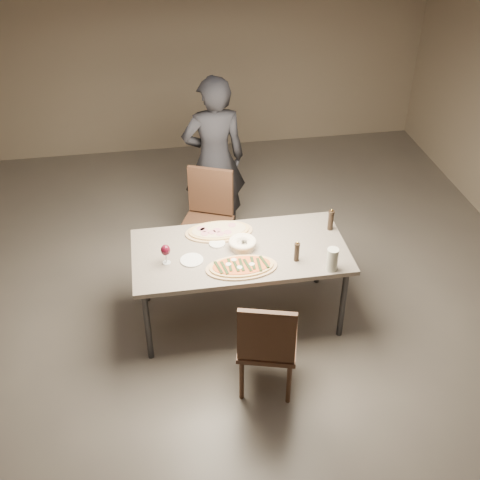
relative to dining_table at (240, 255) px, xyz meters
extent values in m
plane|color=#605952|center=(0.00, 0.00, -0.69)|extent=(7.00, 7.00, 0.00)
plane|color=gray|center=(0.00, 3.50, 0.71)|extent=(6.00, 0.00, 6.00)
cube|color=gray|center=(0.00, 0.00, 0.04)|extent=(1.80, 0.90, 0.04)
cylinder|color=#333335|center=(-0.82, -0.37, -0.34)|extent=(0.05, 0.05, 0.71)
cylinder|color=#333335|center=(0.82, -0.37, -0.34)|extent=(0.05, 0.05, 0.71)
cylinder|color=#333335|center=(-0.82, 0.37, -0.34)|extent=(0.05, 0.05, 0.71)
cylinder|color=#333335|center=(0.82, 0.37, -0.34)|extent=(0.05, 0.05, 0.71)
ellipsoid|color=white|center=(-0.13, -0.23, 0.10)|extent=(0.05, 0.05, 0.01)
ellipsoid|color=white|center=(-0.05, -0.28, 0.10)|extent=(0.05, 0.05, 0.01)
ellipsoid|color=white|center=(-0.08, -0.18, 0.10)|extent=(0.05, 0.05, 0.01)
ellipsoid|color=white|center=(0.05, -0.26, 0.10)|extent=(0.05, 0.05, 0.01)
cube|color=#213215|center=(-0.22, -0.25, 0.09)|extent=(0.06, 0.17, 0.01)
cube|color=#213215|center=(-0.17, -0.27, 0.09)|extent=(0.05, 0.17, 0.01)
cube|color=#213215|center=(-0.12, -0.24, 0.09)|extent=(0.03, 0.17, 0.01)
cube|color=#213215|center=(-0.08, -0.25, 0.09)|extent=(0.04, 0.17, 0.01)
cube|color=#213215|center=(-0.03, -0.25, 0.09)|extent=(0.03, 0.17, 0.01)
cube|color=#213215|center=(0.02, -0.27, 0.09)|extent=(0.05, 0.17, 0.01)
cube|color=#213215|center=(0.06, -0.24, 0.09)|extent=(0.03, 0.17, 0.01)
cube|color=#213215|center=(0.11, -0.27, 0.09)|extent=(0.03, 0.17, 0.01)
cube|color=#213215|center=(0.16, -0.24, 0.09)|extent=(0.06, 0.17, 0.01)
cylinder|color=pink|center=(-0.27, 0.29, 0.09)|extent=(0.07, 0.07, 0.00)
cylinder|color=pink|center=(-0.29, 0.32, 0.09)|extent=(0.07, 0.07, 0.00)
cylinder|color=pink|center=(-0.27, 0.24, 0.09)|extent=(0.07, 0.07, 0.00)
cylinder|color=pink|center=(-0.02, 0.33, 0.09)|extent=(0.07, 0.07, 0.00)
cylinder|color=pink|center=(-0.07, 0.22, 0.09)|extent=(0.07, 0.07, 0.00)
cylinder|color=pink|center=(-0.21, 0.25, 0.09)|extent=(0.07, 0.07, 0.00)
cylinder|color=pink|center=(-0.14, 0.21, 0.09)|extent=(0.07, 0.07, 0.00)
cylinder|color=pink|center=(-0.16, 0.27, 0.09)|extent=(0.07, 0.07, 0.00)
cylinder|color=#F0DFC3|center=(0.02, 0.02, 0.10)|extent=(0.20, 0.20, 0.08)
torus|color=#F0DFC3|center=(0.02, 0.02, 0.12)|extent=(0.23, 0.23, 0.04)
cube|color=#AD8046|center=(0.05, 0.02, 0.11)|extent=(0.07, 0.07, 0.04)
cube|color=#AD8046|center=(0.03, 0.05, 0.11)|extent=(0.08, 0.08, 0.04)
cube|color=#AD8046|center=(0.00, 0.04, 0.11)|extent=(0.07, 0.08, 0.04)
cube|color=#AD8046|center=(0.00, 0.00, 0.11)|extent=(0.07, 0.06, 0.04)
cube|color=#AD8046|center=(0.03, -0.01, 0.11)|extent=(0.05, 0.06, 0.04)
cylinder|color=white|center=(-0.18, 0.11, 0.06)|extent=(0.14, 0.14, 0.02)
cylinder|color=#AEA940|center=(-0.18, 0.11, 0.07)|extent=(0.10, 0.10, 0.00)
cylinder|color=black|center=(0.83, 0.17, 0.14)|extent=(0.05, 0.05, 0.17)
cylinder|color=black|center=(0.83, 0.17, 0.24)|extent=(0.05, 0.05, 0.02)
sphere|color=gold|center=(0.83, 0.17, 0.26)|extent=(0.02, 0.02, 0.02)
cylinder|color=black|center=(0.43, -0.22, 0.13)|extent=(0.04, 0.04, 0.15)
cylinder|color=black|center=(0.43, -0.22, 0.22)|extent=(0.05, 0.05, 0.02)
sphere|color=gold|center=(0.43, -0.22, 0.23)|extent=(0.02, 0.02, 0.02)
cylinder|color=silver|center=(0.68, -0.38, 0.15)|extent=(0.09, 0.09, 0.20)
cylinder|color=silver|center=(-0.62, -0.08, 0.06)|extent=(0.07, 0.07, 0.01)
cylinder|color=silver|center=(-0.62, -0.08, 0.10)|extent=(0.01, 0.01, 0.08)
ellipsoid|color=#4C0A1A|center=(-0.62, -0.08, 0.19)|extent=(0.08, 0.08, 0.09)
cylinder|color=white|center=(-0.41, -0.09, 0.06)|extent=(0.19, 0.19, 0.01)
cube|color=#3F271A|center=(0.08, -0.80, -0.26)|extent=(0.54, 0.54, 0.04)
cylinder|color=#3F271A|center=(-0.14, -0.92, -0.49)|extent=(0.04, 0.04, 0.41)
cylinder|color=#3F271A|center=(0.21, -1.02, -0.49)|extent=(0.04, 0.04, 0.41)
cylinder|color=#3F271A|center=(-0.04, -0.58, -0.49)|extent=(0.04, 0.04, 0.41)
cylinder|color=#3F271A|center=(0.30, -0.67, -0.49)|extent=(0.04, 0.04, 0.41)
cube|color=#3F271A|center=(0.03, -0.99, 0.01)|extent=(0.42, 0.15, 0.46)
cube|color=#3F271A|center=(-0.20, 0.82, -0.24)|extent=(0.61, 0.61, 0.04)
cylinder|color=#3F271A|center=(0.05, 0.92, -0.48)|extent=(0.04, 0.04, 0.44)
cylinder|color=#3F271A|center=(-0.30, 1.07, -0.48)|extent=(0.04, 0.04, 0.44)
cylinder|color=#3F271A|center=(-0.10, 0.57, -0.48)|extent=(0.04, 0.04, 0.44)
cylinder|color=#3F271A|center=(-0.45, 0.72, -0.48)|extent=(0.04, 0.04, 0.44)
cube|color=#3F271A|center=(-0.12, 1.02, 0.05)|extent=(0.43, 0.21, 0.49)
imported|color=black|center=(-0.03, 1.38, 0.19)|extent=(0.67, 0.47, 1.76)
camera|label=1|loc=(-0.67, -4.00, 3.03)|focal=45.00mm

